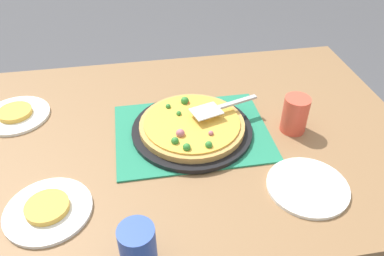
{
  "coord_description": "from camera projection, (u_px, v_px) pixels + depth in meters",
  "views": [
    {
      "loc": [
        -0.16,
        -0.92,
        1.51
      ],
      "look_at": [
        0.0,
        0.0,
        0.77
      ],
      "focal_mm": 35.56,
      "sensor_mm": 36.0,
      "label": 1
    }
  ],
  "objects": [
    {
      "name": "dining_table",
      "position": [
        192.0,
        158.0,
        1.28
      ],
      "size": [
        1.4,
        1.0,
        0.75
      ],
      "color": "olive",
      "rests_on": "ground_plane"
    },
    {
      "name": "placemat",
      "position": [
        192.0,
        132.0,
        1.21
      ],
      "size": [
        0.48,
        0.36,
        0.01
      ],
      "primitive_type": "cube",
      "color": "#237F5B",
      "rests_on": "dining_table"
    },
    {
      "name": "pizza_pan",
      "position": [
        192.0,
        130.0,
        1.2
      ],
      "size": [
        0.38,
        0.38,
        0.01
      ],
      "primitive_type": "cylinder",
      "color": "black",
      "rests_on": "placemat"
    },
    {
      "name": "pizza",
      "position": [
        192.0,
        125.0,
        1.19
      ],
      "size": [
        0.33,
        0.33,
        0.05
      ],
      "color": "tan",
      "rests_on": "pizza_pan"
    },
    {
      "name": "plate_near_left",
      "position": [
        48.0,
        210.0,
        0.96
      ],
      "size": [
        0.22,
        0.22,
        0.01
      ],
      "primitive_type": "cylinder",
      "color": "white",
      "rests_on": "dining_table"
    },
    {
      "name": "plate_far_right",
      "position": [
        16.0,
        115.0,
        1.27
      ],
      "size": [
        0.22,
        0.22,
        0.01
      ],
      "primitive_type": "cylinder",
      "color": "white",
      "rests_on": "dining_table"
    },
    {
      "name": "plate_side",
      "position": [
        308.0,
        187.0,
        1.02
      ],
      "size": [
        0.22,
        0.22,
        0.01
      ],
      "primitive_type": "cylinder",
      "color": "white",
      "rests_on": "dining_table"
    },
    {
      "name": "served_slice_left",
      "position": [
        47.0,
        207.0,
        0.95
      ],
      "size": [
        0.11,
        0.11,
        0.02
      ],
      "primitive_type": "cylinder",
      "color": "gold",
      "rests_on": "plate_near_left"
    },
    {
      "name": "served_slice_right",
      "position": [
        15.0,
        112.0,
        1.27
      ],
      "size": [
        0.11,
        0.11,
        0.02
      ],
      "primitive_type": "cylinder",
      "color": "gold",
      "rests_on": "plate_far_right"
    },
    {
      "name": "cup_near",
      "position": [
        295.0,
        114.0,
        1.19
      ],
      "size": [
        0.08,
        0.08,
        0.12
      ],
      "primitive_type": "cylinder",
      "color": "#E04C38",
      "rests_on": "dining_table"
    },
    {
      "name": "cup_far",
      "position": [
        138.0,
        248.0,
        0.81
      ],
      "size": [
        0.08,
        0.08,
        0.12
      ],
      "primitive_type": "cylinder",
      "color": "#3351AD",
      "rests_on": "dining_table"
    },
    {
      "name": "pizza_server",
      "position": [
        220.0,
        107.0,
        1.2
      ],
      "size": [
        0.23,
        0.11,
        0.01
      ],
      "color": "silver",
      "rests_on": "pizza"
    }
  ]
}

